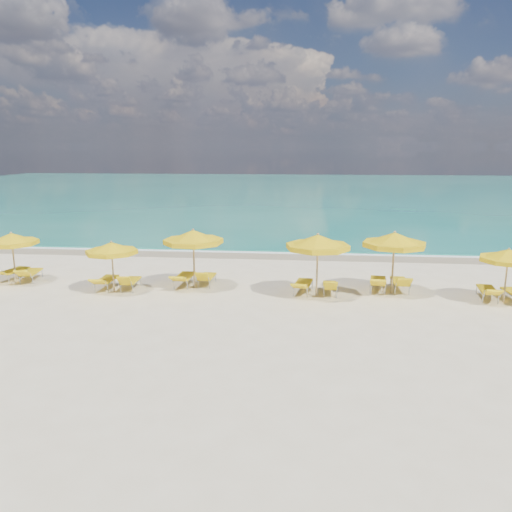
# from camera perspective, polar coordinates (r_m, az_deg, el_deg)

# --- Properties ---
(ground_plane) EXTENTS (120.00, 120.00, 0.00)m
(ground_plane) POSITION_cam_1_polar(r_m,az_deg,el_deg) (20.42, -0.43, -4.19)
(ground_plane) COLOR beige
(ocean) EXTENTS (120.00, 80.00, 0.30)m
(ocean) POSITION_cam_1_polar(r_m,az_deg,el_deg) (67.75, 4.02, 7.39)
(ocean) COLOR #147160
(ocean) RESTS_ON ground
(wet_sand_band) EXTENTS (120.00, 2.60, 0.01)m
(wet_sand_band) POSITION_cam_1_polar(r_m,az_deg,el_deg) (27.57, 1.24, 0.17)
(wet_sand_band) COLOR tan
(wet_sand_band) RESTS_ON ground
(foam_line) EXTENTS (120.00, 1.20, 0.03)m
(foam_line) POSITION_cam_1_polar(r_m,az_deg,el_deg) (28.35, 1.37, 0.51)
(foam_line) COLOR white
(foam_line) RESTS_ON ground
(whitecap_near) EXTENTS (14.00, 0.36, 0.05)m
(whitecap_near) POSITION_cam_1_polar(r_m,az_deg,el_deg) (37.81, -6.70, 3.42)
(whitecap_near) COLOR white
(whitecap_near) RESTS_ON ground
(whitecap_far) EXTENTS (18.00, 0.30, 0.05)m
(whitecap_far) POSITION_cam_1_polar(r_m,az_deg,el_deg) (44.24, 13.42, 4.46)
(whitecap_far) COLOR white
(whitecap_far) RESTS_ON ground
(umbrella_2) EXTENTS (2.77, 2.77, 2.25)m
(umbrella_2) POSITION_cam_1_polar(r_m,az_deg,el_deg) (23.98, -26.15, 1.72)
(umbrella_2) COLOR tan
(umbrella_2) RESTS_ON ground
(umbrella_3) EXTENTS (2.46, 2.46, 2.13)m
(umbrella_3) POSITION_cam_1_polar(r_m,az_deg,el_deg) (20.91, -16.18, 0.82)
(umbrella_3) COLOR tan
(umbrella_3) RESTS_ON ground
(umbrella_4) EXTENTS (3.08, 3.08, 2.53)m
(umbrella_4) POSITION_cam_1_polar(r_m,az_deg,el_deg) (20.80, -7.18, 2.12)
(umbrella_4) COLOR tan
(umbrella_4) RESTS_ON ground
(umbrella_5) EXTENTS (2.94, 2.94, 2.56)m
(umbrella_5) POSITION_cam_1_polar(r_m,az_deg,el_deg) (19.54, 7.07, 1.54)
(umbrella_5) COLOR tan
(umbrella_5) RESTS_ON ground
(umbrella_6) EXTENTS (2.79, 2.79, 2.57)m
(umbrella_6) POSITION_cam_1_polar(r_m,az_deg,el_deg) (20.56, 15.54, 1.74)
(umbrella_6) COLOR tan
(umbrella_6) RESTS_ON ground
(umbrella_7) EXTENTS (2.16, 2.16, 2.13)m
(umbrella_7) POSITION_cam_1_polar(r_m,az_deg,el_deg) (20.95, 26.88, 0.00)
(umbrella_7) COLOR tan
(umbrella_7) RESTS_ON ground
(lounger_2_left) EXTENTS (0.97, 2.02, 0.70)m
(lounger_2_left) POSITION_cam_1_polar(r_m,az_deg,el_deg) (24.87, -26.01, -1.91)
(lounger_2_left) COLOR #A5A8AD
(lounger_2_left) RESTS_ON ground
(lounger_2_right) EXTENTS (0.90, 1.92, 0.77)m
(lounger_2_right) POSITION_cam_1_polar(r_m,az_deg,el_deg) (24.27, -24.34, -2.09)
(lounger_2_right) COLOR #A5A8AD
(lounger_2_right) RESTS_ON ground
(lounger_3_left) EXTENTS (0.65, 1.90, 0.72)m
(lounger_3_left) POSITION_cam_1_polar(r_m,az_deg,el_deg) (21.83, -16.73, -3.02)
(lounger_3_left) COLOR #A5A8AD
(lounger_3_left) RESTS_ON ground
(lounger_3_right) EXTENTS (0.62, 1.66, 0.81)m
(lounger_3_right) POSITION_cam_1_polar(r_m,az_deg,el_deg) (21.47, -14.13, -3.16)
(lounger_3_right) COLOR #A5A8AD
(lounger_3_right) RESTS_ON ground
(lounger_4_left) EXTENTS (0.71, 2.02, 0.74)m
(lounger_4_left) POSITION_cam_1_polar(r_m,az_deg,el_deg) (21.54, -8.19, -2.79)
(lounger_4_left) COLOR #A5A8AD
(lounger_4_left) RESTS_ON ground
(lounger_4_right) EXTENTS (0.64, 1.67, 0.80)m
(lounger_4_right) POSITION_cam_1_polar(r_m,az_deg,el_deg) (21.57, -5.64, -2.77)
(lounger_4_right) COLOR #A5A8AD
(lounger_4_right) RESTS_ON ground
(lounger_5_left) EXTENTS (0.92, 2.00, 0.70)m
(lounger_5_left) POSITION_cam_1_polar(r_m,az_deg,el_deg) (20.40, 5.37, -3.60)
(lounger_5_left) COLOR #A5A8AD
(lounger_5_left) RESTS_ON ground
(lounger_5_right) EXTENTS (0.57, 1.60, 0.77)m
(lounger_5_right) POSITION_cam_1_polar(r_m,az_deg,el_deg) (20.38, 8.43, -3.76)
(lounger_5_right) COLOR #A5A8AD
(lounger_5_right) RESTS_ON ground
(lounger_6_left) EXTENTS (0.91, 2.04, 0.79)m
(lounger_6_left) POSITION_cam_1_polar(r_m,az_deg,el_deg) (21.24, 13.75, -3.24)
(lounger_6_left) COLOR #A5A8AD
(lounger_6_left) RESTS_ON ground
(lounger_6_right) EXTENTS (0.65, 1.84, 0.84)m
(lounger_6_right) POSITION_cam_1_polar(r_m,az_deg,el_deg) (21.43, 16.11, -3.26)
(lounger_6_right) COLOR #A5A8AD
(lounger_6_right) RESTS_ON ground
(lounger_7_left) EXTENTS (0.83, 1.94, 0.72)m
(lounger_7_left) POSITION_cam_1_polar(r_m,az_deg,el_deg) (21.44, 24.94, -3.95)
(lounger_7_left) COLOR #A5A8AD
(lounger_7_left) RESTS_ON ground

